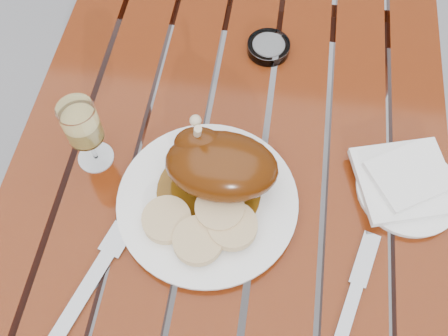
# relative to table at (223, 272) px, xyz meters

# --- Properties ---
(ground) EXTENTS (60.00, 60.00, 0.00)m
(ground) POSITION_rel_table_xyz_m (0.00, 0.00, -0.38)
(ground) COLOR slate
(ground) RESTS_ON ground
(table) EXTENTS (0.80, 1.20, 0.75)m
(table) POSITION_rel_table_xyz_m (0.00, 0.00, 0.00)
(table) COLOR maroon
(table) RESTS_ON ground
(dinner_plate) EXTENTS (0.39, 0.39, 0.02)m
(dinner_plate) POSITION_rel_table_xyz_m (-0.03, 0.00, 0.39)
(dinner_plate) COLOR white
(dinner_plate) RESTS_ON table
(roast_duck) EXTENTS (0.20, 0.18, 0.14)m
(roast_duck) POSITION_rel_table_xyz_m (-0.02, 0.04, 0.45)
(roast_duck) COLOR #633B0B
(roast_duck) RESTS_ON dinner_plate
(bread_dumplings) EXTENTS (0.19, 0.14, 0.03)m
(bread_dumplings) POSITION_rel_table_xyz_m (-0.02, -0.05, 0.41)
(bread_dumplings) COLOR #D5B882
(bread_dumplings) RESTS_ON dinner_plate
(wine_glass) EXTENTS (0.07, 0.07, 0.15)m
(wine_glass) POSITION_rel_table_xyz_m (-0.25, 0.06, 0.45)
(wine_glass) COLOR #E3C967
(wine_glass) RESTS_ON table
(side_plate) EXTENTS (0.23, 0.23, 0.01)m
(side_plate) POSITION_rel_table_xyz_m (0.32, 0.08, 0.38)
(side_plate) COLOR white
(side_plate) RESTS_ON table
(napkin) EXTENTS (0.20, 0.19, 0.01)m
(napkin) POSITION_rel_table_xyz_m (0.31, 0.09, 0.40)
(napkin) COLOR white
(napkin) RESTS_ON side_plate
(ashtray) EXTENTS (0.09, 0.09, 0.02)m
(ashtray) POSITION_rel_table_xyz_m (0.04, 0.37, 0.39)
(ashtray) COLOR #B2B7BC
(ashtray) RESTS_ON table
(fork) EXTENTS (0.08, 0.20, 0.01)m
(fork) POSITION_rel_table_xyz_m (-0.19, -0.18, 0.38)
(fork) COLOR gray
(fork) RESTS_ON table
(knife) EXTENTS (0.08, 0.21, 0.01)m
(knife) POSITION_rel_table_xyz_m (0.22, -0.15, 0.38)
(knife) COLOR gray
(knife) RESTS_ON table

